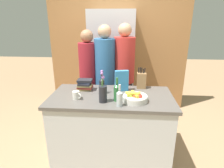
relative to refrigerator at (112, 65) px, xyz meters
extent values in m
plane|color=#A37F5B|center=(0.09, -1.28, -0.98)|extent=(14.00, 14.00, 0.00)
cube|color=silver|center=(0.09, -1.28, -0.55)|extent=(1.47, 0.76, 0.85)
cube|color=#56514C|center=(0.09, -1.28, -0.11)|extent=(1.53, 0.79, 0.04)
cube|color=#9E6B3D|center=(0.09, 0.36, 0.32)|extent=(2.73, 0.12, 2.60)
cube|color=#B7B7BC|center=(0.00, 0.00, 0.00)|extent=(0.80, 0.60, 1.95)
cylinder|color=#B7B7BC|center=(-0.06, -0.31, 0.10)|extent=(0.02, 0.02, 1.07)
cylinder|color=silver|center=(0.38, -1.43, -0.06)|extent=(0.29, 0.29, 0.06)
torus|color=silver|center=(0.38, -1.43, -0.03)|extent=(0.29, 0.29, 0.03)
sphere|color=#99B233|center=(0.32, -1.43, -0.02)|extent=(0.07, 0.07, 0.07)
sphere|color=red|center=(0.42, -1.45, -0.02)|extent=(0.07, 0.07, 0.07)
sphere|color=#C64C23|center=(0.38, -1.44, -0.02)|extent=(0.07, 0.07, 0.07)
sphere|color=red|center=(0.39, -1.40, -0.02)|extent=(0.08, 0.08, 0.08)
sphere|color=red|center=(0.38, -1.41, -0.01)|extent=(0.08, 0.08, 0.08)
cylinder|color=yellow|center=(0.38, -1.41, 0.00)|extent=(0.09, 0.18, 0.03)
cylinder|color=yellow|center=(0.36, -1.43, 0.01)|extent=(0.16, 0.07, 0.03)
cylinder|color=yellow|center=(0.35, -1.45, 0.02)|extent=(0.16, 0.06, 0.03)
cube|color=olive|center=(0.48, -0.97, 0.02)|extent=(0.12, 0.10, 0.21)
cylinder|color=black|center=(0.44, -0.96, 0.16)|extent=(0.01, 0.01, 0.09)
cylinder|color=black|center=(0.46, -0.97, 0.16)|extent=(0.01, 0.01, 0.09)
cylinder|color=black|center=(0.48, -0.96, 0.16)|extent=(0.01, 0.01, 0.08)
cylinder|color=black|center=(0.50, -0.98, 0.15)|extent=(0.01, 0.01, 0.07)
cylinder|color=black|center=(0.52, -0.95, 0.15)|extent=(0.01, 0.01, 0.08)
cylinder|color=#232328|center=(0.01, -1.48, 0.01)|extent=(0.09, 0.09, 0.19)
cylinder|color=#477538|center=(0.01, -1.48, 0.16)|extent=(0.01, 0.01, 0.10)
sphere|color=#9966B2|center=(0.02, -1.48, 0.21)|extent=(0.04, 0.04, 0.04)
cylinder|color=#477538|center=(0.01, -1.47, 0.16)|extent=(0.01, 0.01, 0.11)
sphere|color=#9966B2|center=(0.01, -1.47, 0.21)|extent=(0.03, 0.03, 0.03)
cylinder|color=#477538|center=(0.01, -1.47, 0.19)|extent=(0.02, 0.02, 0.17)
sphere|color=#9966B2|center=(0.00, -1.46, 0.27)|extent=(0.03, 0.03, 0.03)
cylinder|color=#477538|center=(0.00, -1.48, 0.19)|extent=(0.01, 0.02, 0.17)
sphere|color=#9966B2|center=(0.00, -1.48, 0.27)|extent=(0.02, 0.02, 0.02)
cylinder|color=#477538|center=(0.01, -1.48, 0.18)|extent=(0.02, 0.01, 0.15)
sphere|color=#9966B2|center=(0.00, -1.49, 0.25)|extent=(0.03, 0.03, 0.03)
cylinder|color=#477538|center=(0.01, -1.48, 0.16)|extent=(0.01, 0.01, 0.10)
sphere|color=#9966B2|center=(0.01, -1.48, 0.21)|extent=(0.03, 0.03, 0.03)
cube|color=teal|center=(0.21, -1.10, 0.05)|extent=(0.19, 0.10, 0.28)
cylinder|color=silver|center=(-0.32, -1.42, -0.04)|extent=(0.08, 0.08, 0.10)
torus|color=silver|center=(-0.28, -1.44, -0.04)|extent=(0.06, 0.04, 0.07)
cube|color=#99844C|center=(-0.29, -1.11, -0.07)|extent=(0.20, 0.13, 0.03)
cube|color=maroon|center=(-0.28, -1.11, -0.05)|extent=(0.20, 0.14, 0.03)
cube|color=#99844C|center=(-0.28, -1.12, -0.02)|extent=(0.19, 0.13, 0.02)
cube|color=#232328|center=(-0.28, -1.11, 0.00)|extent=(0.17, 0.14, 0.02)
cube|color=#2D334C|center=(-0.28, -1.11, 0.02)|extent=(0.16, 0.12, 0.02)
cube|color=#232328|center=(-0.28, -1.11, 0.05)|extent=(0.19, 0.13, 0.03)
cylinder|color=#B2BCC1|center=(0.20, -1.57, -0.01)|extent=(0.07, 0.07, 0.15)
cone|color=#B2BCC1|center=(0.20, -1.57, 0.08)|extent=(0.07, 0.07, 0.03)
cylinder|color=#B2BCC1|center=(0.20, -1.57, 0.13)|extent=(0.03, 0.03, 0.06)
cylinder|color=black|center=(-0.03, -1.22, 0.00)|extent=(0.07, 0.07, 0.17)
cone|color=black|center=(-0.03, -1.22, 0.10)|extent=(0.07, 0.07, 0.03)
cylinder|color=black|center=(-0.03, -1.22, 0.16)|extent=(0.02, 0.02, 0.07)
cylinder|color=#286633|center=(0.17, -1.43, 0.00)|extent=(0.07, 0.07, 0.17)
cone|color=#286633|center=(0.17, -1.43, 0.10)|extent=(0.07, 0.07, 0.03)
cylinder|color=#286633|center=(0.17, -1.43, 0.16)|extent=(0.03, 0.03, 0.07)
cube|color=#383842|center=(-0.33, -0.62, -0.58)|extent=(0.25, 0.20, 0.80)
cylinder|color=maroon|center=(-0.33, -0.62, 0.15)|extent=(0.28, 0.28, 0.66)
sphere|color=#996B4C|center=(-0.33, -0.62, 0.58)|extent=(0.19, 0.19, 0.19)
cube|color=#383842|center=(-0.06, -0.62, -0.56)|extent=(0.27, 0.20, 0.83)
cylinder|color=#2D6093|center=(-0.06, -0.62, 0.20)|extent=(0.32, 0.32, 0.69)
sphere|color=tan|center=(-0.06, -0.62, 0.65)|extent=(0.20, 0.20, 0.20)
cube|color=#383842|center=(0.24, -0.55, -0.56)|extent=(0.27, 0.19, 0.84)
cylinder|color=red|center=(0.24, -0.55, 0.22)|extent=(0.33, 0.33, 0.70)
sphere|color=tan|center=(0.24, -0.55, 0.67)|extent=(0.20, 0.20, 0.20)
camera|label=1|loc=(0.27, -3.44, 0.81)|focal=30.00mm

